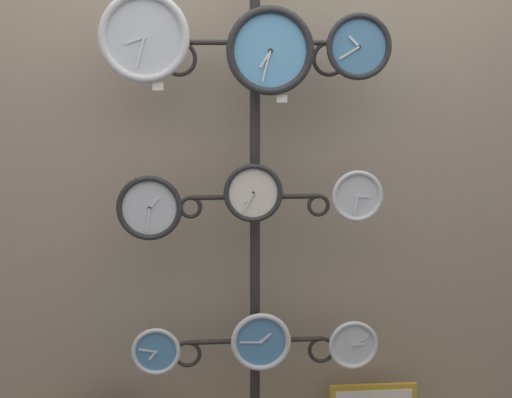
# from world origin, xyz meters

# --- Properties ---
(shop_wall) EXTENTS (4.40, 0.04, 2.80)m
(shop_wall) POSITION_xyz_m (0.00, 0.57, 1.40)
(shop_wall) COLOR gray
(shop_wall) RESTS_ON ground_plane
(display_stand) EXTENTS (0.71, 0.42, 2.06)m
(display_stand) POSITION_xyz_m (0.00, 0.41, 0.69)
(display_stand) COLOR #282623
(display_stand) RESTS_ON ground_plane
(clock_top_left) EXTENTS (0.33, 0.04, 0.33)m
(clock_top_left) POSITION_xyz_m (-0.41, 0.30, 1.76)
(clock_top_left) COLOR silver
(clock_top_center) EXTENTS (0.32, 0.04, 0.32)m
(clock_top_center) POSITION_xyz_m (0.05, 0.31, 1.72)
(clock_top_center) COLOR #60A8DB
(clock_top_right) EXTENTS (0.24, 0.04, 0.24)m
(clock_top_right) POSITION_xyz_m (0.37, 0.30, 1.73)
(clock_top_right) COLOR #4C84B2
(clock_middle_left) EXTENTS (0.25, 0.04, 0.25)m
(clock_middle_left) POSITION_xyz_m (-0.40, 0.33, 1.14)
(clock_middle_left) COLOR silver
(clock_middle_center) EXTENTS (0.23, 0.04, 0.23)m
(clock_middle_center) POSITION_xyz_m (-0.01, 0.32, 1.19)
(clock_middle_center) COLOR silver
(clock_middle_right) EXTENTS (0.20, 0.04, 0.20)m
(clock_middle_right) POSITION_xyz_m (0.38, 0.31, 1.18)
(clock_middle_right) COLOR silver
(clock_bottom_left) EXTENTS (0.19, 0.04, 0.19)m
(clock_bottom_left) POSITION_xyz_m (-0.39, 0.30, 0.58)
(clock_bottom_left) COLOR #4C84B2
(clock_bottom_center) EXTENTS (0.24, 0.04, 0.24)m
(clock_bottom_center) POSITION_xyz_m (0.02, 0.32, 0.60)
(clock_bottom_center) COLOR #4C84B2
(clock_bottom_right) EXTENTS (0.20, 0.04, 0.20)m
(clock_bottom_right) POSITION_xyz_m (0.38, 0.31, 0.58)
(clock_bottom_right) COLOR silver
(price_tag_upper) EXTENTS (0.04, 0.00, 0.03)m
(price_tag_upper) POSITION_xyz_m (-0.36, 0.30, 1.59)
(price_tag_upper) COLOR white
(price_tag_mid) EXTENTS (0.04, 0.00, 0.03)m
(price_tag_mid) POSITION_xyz_m (0.09, 0.31, 1.54)
(price_tag_mid) COLOR white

